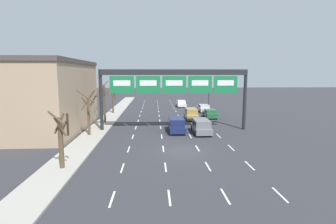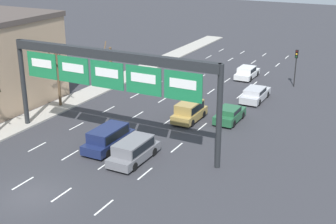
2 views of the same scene
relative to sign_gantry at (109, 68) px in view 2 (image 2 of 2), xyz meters
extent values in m
plane|color=#333338|center=(0.00, -9.25, -6.29)|extent=(220.00, 220.00, 0.00)
cube|color=white|center=(-4.95, -3.25, -6.28)|extent=(0.12, 2.00, 0.01)
cube|color=white|center=(-4.95, 1.75, -6.28)|extent=(0.12, 2.00, 0.01)
cube|color=white|center=(-4.95, 6.75, -6.28)|extent=(0.12, 2.00, 0.01)
cube|color=white|center=(-4.95, 11.75, -6.28)|extent=(0.12, 2.00, 0.01)
cube|color=white|center=(-4.95, 16.75, -6.28)|extent=(0.12, 2.00, 0.01)
cube|color=white|center=(-4.95, 21.75, -6.28)|extent=(0.12, 2.00, 0.01)
cube|color=white|center=(-4.95, 26.75, -6.28)|extent=(0.12, 2.00, 0.01)
cube|color=white|center=(-4.95, 31.75, -6.28)|extent=(0.12, 2.00, 0.01)
cube|color=white|center=(-4.95, 36.75, -6.28)|extent=(0.12, 2.00, 0.01)
cube|color=white|center=(-1.65, -8.25, -6.28)|extent=(0.12, 2.00, 0.01)
cube|color=white|center=(-1.65, -3.25, -6.28)|extent=(0.12, 2.00, 0.01)
cube|color=white|center=(-1.65, 1.75, -6.28)|extent=(0.12, 2.00, 0.01)
cube|color=white|center=(-1.65, 6.75, -6.28)|extent=(0.12, 2.00, 0.01)
cube|color=white|center=(-1.65, 11.75, -6.28)|extent=(0.12, 2.00, 0.01)
cube|color=white|center=(-1.65, 16.75, -6.28)|extent=(0.12, 2.00, 0.01)
cube|color=white|center=(-1.65, 21.75, -6.28)|extent=(0.12, 2.00, 0.01)
cube|color=white|center=(-1.65, 26.75, -6.28)|extent=(0.12, 2.00, 0.01)
cube|color=white|center=(-1.65, 31.75, -6.28)|extent=(0.12, 2.00, 0.01)
cube|color=white|center=(-1.65, 36.75, -6.28)|extent=(0.12, 2.00, 0.01)
cube|color=white|center=(1.65, -8.25, -6.28)|extent=(0.12, 2.00, 0.01)
cube|color=white|center=(1.65, -3.25, -6.28)|extent=(0.12, 2.00, 0.01)
cube|color=white|center=(1.65, 1.75, -6.28)|extent=(0.12, 2.00, 0.01)
cube|color=white|center=(1.65, 6.75, -6.28)|extent=(0.12, 2.00, 0.01)
cube|color=white|center=(1.65, 11.75, -6.28)|extent=(0.12, 2.00, 0.01)
cube|color=white|center=(1.65, 16.75, -6.28)|extent=(0.12, 2.00, 0.01)
cube|color=white|center=(1.65, 21.75, -6.28)|extent=(0.12, 2.00, 0.01)
cube|color=white|center=(1.65, 26.75, -6.28)|extent=(0.12, 2.00, 0.01)
cube|color=white|center=(1.65, 31.75, -6.28)|extent=(0.12, 2.00, 0.01)
cube|color=white|center=(1.65, 36.75, -6.28)|extent=(0.12, 2.00, 0.01)
cube|color=white|center=(4.95, -8.25, -6.28)|extent=(0.12, 2.00, 0.01)
cube|color=white|center=(4.95, -3.25, -6.28)|extent=(0.12, 2.00, 0.01)
cube|color=white|center=(4.95, 1.75, -6.28)|extent=(0.12, 2.00, 0.01)
cube|color=white|center=(4.95, 6.75, -6.28)|extent=(0.12, 2.00, 0.01)
cube|color=white|center=(4.95, 11.75, -6.28)|extent=(0.12, 2.00, 0.01)
cube|color=white|center=(4.95, 16.75, -6.28)|extent=(0.12, 2.00, 0.01)
cube|color=white|center=(4.95, 21.75, -6.28)|extent=(0.12, 2.00, 0.01)
cube|color=white|center=(4.95, 26.75, -6.28)|extent=(0.12, 2.00, 0.01)
cube|color=white|center=(4.95, 31.75, -6.28)|extent=(0.12, 2.00, 0.01)
cube|color=white|center=(4.95, 36.75, -6.28)|extent=(0.12, 2.00, 0.01)
cylinder|color=#232628|center=(-9.05, 0.07, -2.46)|extent=(0.42, 0.42, 7.66)
cylinder|color=#232628|center=(9.05, 0.07, -2.46)|extent=(0.42, 0.42, 7.66)
cube|color=#232628|center=(0.00, 0.07, 1.02)|extent=(18.10, 0.60, 0.70)
cube|color=#197542|center=(-6.40, -0.27, -0.48)|extent=(2.95, 0.08, 2.10)
cube|color=white|center=(-6.40, -0.32, -0.29)|extent=(2.07, 0.02, 0.67)
cube|color=#197542|center=(-3.20, -0.27, -0.48)|extent=(2.95, 0.08, 2.10)
cube|color=white|center=(-3.20, -0.32, -0.29)|extent=(2.07, 0.02, 0.67)
cube|color=#197542|center=(0.00, -0.27, -0.48)|extent=(2.95, 0.08, 2.10)
cube|color=white|center=(0.00, -0.32, -0.29)|extent=(2.07, 0.02, 0.67)
cube|color=#197542|center=(3.20, -0.27, -0.48)|extent=(2.95, 0.08, 2.10)
cube|color=white|center=(3.20, -0.32, -0.29)|extent=(2.07, 0.02, 0.67)
cube|color=#197542|center=(6.40, -0.27, -0.48)|extent=(2.95, 0.08, 2.10)
cube|color=white|center=(6.40, -0.32, -0.29)|extent=(2.07, 0.02, 0.67)
cube|color=#19234C|center=(0.25, -0.79, -5.73)|extent=(1.91, 4.89, 0.71)
cube|color=#19234C|center=(0.25, -0.84, -4.97)|extent=(1.76, 3.42, 0.83)
cube|color=black|center=(0.25, -0.84, -4.97)|extent=(1.80, 3.15, 0.60)
cylinder|color=black|center=(-0.62, 0.68, -5.96)|extent=(0.22, 0.66, 0.66)
cylinder|color=black|center=(1.12, 0.68, -5.96)|extent=(0.22, 0.66, 0.66)
cylinder|color=black|center=(-0.62, -2.26, -5.96)|extent=(0.22, 0.66, 0.66)
cylinder|color=black|center=(1.12, -2.26, -5.96)|extent=(0.22, 0.66, 0.66)
cube|color=#235B38|center=(6.61, 9.14, -5.73)|extent=(1.77, 3.99, 0.72)
cube|color=#235B38|center=(6.61, 8.90, -5.14)|extent=(1.63, 2.08, 0.46)
cube|color=black|center=(6.61, 8.90, -5.14)|extent=(1.66, 1.91, 0.33)
cylinder|color=black|center=(5.81, 10.34, -5.96)|extent=(0.22, 0.66, 0.66)
cylinder|color=black|center=(7.41, 10.34, -5.96)|extent=(0.22, 0.66, 0.66)
cylinder|color=black|center=(5.81, 7.94, -5.96)|extent=(0.22, 0.66, 0.66)
cylinder|color=black|center=(7.41, 7.94, -5.96)|extent=(0.22, 0.66, 0.66)
cube|color=#A88947|center=(3.29, 7.66, -5.73)|extent=(1.83, 4.15, 0.71)
cube|color=#A88947|center=(3.29, 7.61, -4.95)|extent=(1.69, 2.91, 0.85)
cube|color=black|center=(3.29, 7.61, -4.95)|extent=(1.72, 2.68, 0.61)
cylinder|color=black|center=(2.46, 8.90, -5.96)|extent=(0.22, 0.66, 0.66)
cylinder|color=black|center=(4.12, 8.90, -5.96)|extent=(0.22, 0.66, 0.66)
cylinder|color=black|center=(2.46, 6.41, -5.96)|extent=(0.22, 0.66, 0.66)
cylinder|color=black|center=(4.12, 6.41, -5.96)|extent=(0.22, 0.66, 0.66)
cube|color=silver|center=(3.38, 23.74, -5.78)|extent=(1.83, 4.38, 0.61)
cube|color=silver|center=(3.38, 23.48, -5.18)|extent=(1.68, 2.28, 0.60)
cube|color=black|center=(3.38, 23.48, -5.18)|extent=(1.72, 2.09, 0.43)
cylinder|color=black|center=(2.55, 25.05, -5.96)|extent=(0.22, 0.66, 0.66)
cylinder|color=black|center=(4.21, 25.05, -5.96)|extent=(0.22, 0.66, 0.66)
cylinder|color=black|center=(2.55, 22.43, -5.96)|extent=(0.22, 0.66, 0.66)
cylinder|color=black|center=(4.21, 22.43, -5.96)|extent=(0.22, 0.66, 0.66)
cube|color=slate|center=(3.17, -1.80, -5.76)|extent=(1.92, 4.76, 0.65)
cube|color=slate|center=(3.17, -1.84, -5.03)|extent=(1.77, 3.33, 0.82)
cube|color=black|center=(3.17, -1.84, -5.03)|extent=(1.81, 3.07, 0.59)
cylinder|color=black|center=(2.30, -0.37, -5.96)|extent=(0.22, 0.66, 0.66)
cylinder|color=black|center=(4.04, -0.37, -5.96)|extent=(0.22, 0.66, 0.66)
cylinder|color=black|center=(2.30, -3.22, -5.96)|extent=(0.22, 0.66, 0.66)
cylinder|color=black|center=(4.04, -3.22, -5.96)|extent=(0.22, 0.66, 0.66)
cube|color=#B7B7BC|center=(6.82, 16.05, -5.75)|extent=(1.85, 4.85, 0.68)
cube|color=#B7B7BC|center=(6.82, 15.76, -5.17)|extent=(1.70, 2.52, 0.49)
cube|color=black|center=(6.82, 15.76, -5.17)|extent=(1.74, 2.32, 0.35)
cylinder|color=black|center=(5.99, 17.51, -5.96)|extent=(0.22, 0.66, 0.66)
cylinder|color=black|center=(7.66, 17.51, -5.96)|extent=(0.22, 0.66, 0.66)
cylinder|color=black|center=(5.99, 14.60, -5.96)|extent=(0.22, 0.66, 0.66)
cylinder|color=black|center=(7.66, 14.60, -5.96)|extent=(0.22, 0.66, 0.66)
cylinder|color=black|center=(9.20, 22.78, -4.64)|extent=(0.12, 0.12, 3.29)
cube|color=black|center=(9.20, 22.78, -2.55)|extent=(0.30, 0.24, 0.90)
sphere|color=#3D0E0C|center=(9.20, 22.65, -2.25)|extent=(0.20, 0.20, 0.20)
sphere|color=gold|center=(9.20, 22.65, -2.55)|extent=(0.20, 0.20, 0.20)
sphere|color=#0E3515|center=(9.20, 22.65, -2.85)|extent=(0.20, 0.20, 0.20)
cylinder|color=brown|center=(-9.62, 5.26, -3.42)|extent=(0.28, 0.28, 5.43)
cylinder|color=brown|center=(-10.09, 5.48, -1.92)|extent=(0.59, 1.06, 0.98)
cylinder|color=brown|center=(-9.63, 5.76, -0.74)|extent=(1.08, 0.15, 1.13)
cylinder|color=brown|center=(-10.56, 5.40, -1.57)|extent=(0.41, 1.97, 1.54)
cylinder|color=brown|center=(-9.41, 4.68, -1.45)|extent=(1.29, 0.57, 1.78)
cylinder|color=brown|center=(-10.26, 5.73, -1.69)|extent=(1.09, 1.43, 1.58)
cylinder|color=brown|center=(-9.87, 14.56, -4.13)|extent=(0.31, 0.31, 4.02)
cylinder|color=brown|center=(-10.47, 14.34, -2.38)|extent=(0.61, 1.35, 1.66)
cylinder|color=brown|center=(-9.53, 14.53, -2.85)|extent=(0.22, 0.82, 1.53)
cylinder|color=brown|center=(-10.13, 14.42, -3.04)|extent=(0.47, 0.68, 1.14)
camera|label=1|loc=(-2.49, -32.55, 0.86)|focal=28.00mm
camera|label=2|loc=(19.92, -28.51, 8.97)|focal=50.00mm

